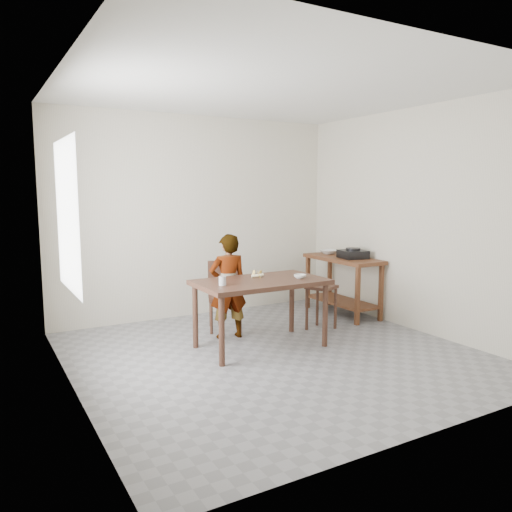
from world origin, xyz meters
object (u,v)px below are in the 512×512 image
prep_counter (342,286)px  stool (321,307)px  dining_table (261,314)px  child (228,286)px  dining_chair (225,296)px

prep_counter → stool: (-0.72, -0.47, -0.12)m
stool → dining_table: bearing=-166.9°
dining_table → child: bearing=106.6°
dining_chair → stool: 1.20m
dining_table → prep_counter: size_ratio=1.17×
dining_table → dining_chair: (-0.04, 0.81, 0.04)m
dining_table → stool: dining_table is taller
child → dining_chair: size_ratio=1.46×
child → stool: child is taller
dining_table → prep_counter: bearing=22.1°
dining_table → child: (-0.15, 0.50, 0.23)m
prep_counter → child: (-1.87, -0.20, 0.21)m
stool → prep_counter: bearing=33.1°
dining_table → prep_counter: (1.72, 0.70, 0.03)m
dining_chair → dining_table: bearing=-64.3°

